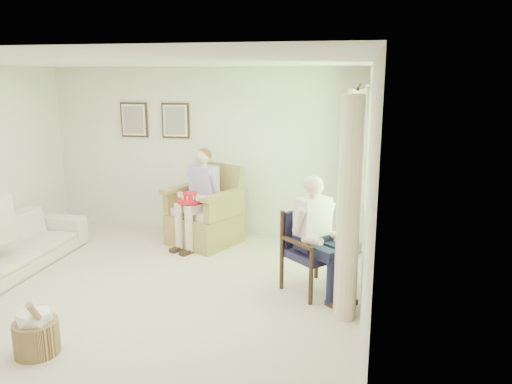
% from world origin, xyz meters
% --- Properties ---
extents(floor, '(5.50, 5.50, 0.00)m').
position_xyz_m(floor, '(0.00, 0.00, 0.00)').
color(floor, beige).
rests_on(floor, ground).
extents(back_wall, '(5.00, 0.04, 2.60)m').
position_xyz_m(back_wall, '(0.00, 2.75, 1.30)').
color(back_wall, silver).
rests_on(back_wall, ground).
extents(right_wall, '(0.04, 5.50, 2.60)m').
position_xyz_m(right_wall, '(2.50, 0.00, 1.30)').
color(right_wall, silver).
rests_on(right_wall, ground).
extents(ceiling, '(5.00, 5.50, 0.02)m').
position_xyz_m(ceiling, '(0.00, 0.00, 2.60)').
color(ceiling, white).
rests_on(ceiling, back_wall).
extents(window, '(0.13, 2.50, 1.63)m').
position_xyz_m(window, '(2.46, 1.20, 1.58)').
color(window, '#2D6B23').
rests_on(window, right_wall).
extents(curtain_left, '(0.34, 0.34, 2.30)m').
position_xyz_m(curtain_left, '(2.33, 0.22, 1.15)').
color(curtain_left, beige).
rests_on(curtain_left, ground).
extents(curtain_right, '(0.34, 0.34, 2.30)m').
position_xyz_m(curtain_right, '(2.33, 2.18, 1.15)').
color(curtain_right, beige).
rests_on(curtain_right, ground).
extents(framed_print_left, '(0.45, 0.05, 0.55)m').
position_xyz_m(framed_print_left, '(-1.15, 2.71, 1.78)').
color(framed_print_left, '#382114').
rests_on(framed_print_left, back_wall).
extents(framed_print_right, '(0.45, 0.05, 0.55)m').
position_xyz_m(framed_print_right, '(-0.45, 2.71, 1.78)').
color(framed_print_right, '#382114').
rests_on(framed_print_right, back_wall).
extents(wicker_armchair, '(0.92, 0.91, 1.17)m').
position_xyz_m(wicker_armchair, '(0.18, 2.17, 0.37)').
color(wicker_armchair, tan).
rests_on(wicker_armchair, ground).
extents(wood_armchair, '(0.60, 0.57, 0.93)m').
position_xyz_m(wood_armchair, '(1.95, 0.86, 0.51)').
color(wood_armchair, black).
rests_on(wood_armchair, ground).
extents(sofa, '(2.13, 0.83, 0.62)m').
position_xyz_m(sofa, '(-1.95, 0.70, 0.31)').
color(sofa, beige).
rests_on(sofa, ground).
extents(person_wicker, '(0.40, 0.63, 1.42)m').
position_xyz_m(person_wicker, '(0.18, 2.02, 0.84)').
color(person_wicker, beige).
rests_on(person_wicker, ground).
extents(person_dark, '(0.40, 0.62, 1.34)m').
position_xyz_m(person_dark, '(1.95, 0.70, 0.78)').
color(person_dark, '#171933').
rests_on(person_dark, ground).
extents(red_hat, '(0.37, 0.37, 0.14)m').
position_xyz_m(red_hat, '(0.07, 1.84, 0.76)').
color(red_hat, red).
rests_on(red_hat, person_wicker).
extents(hatbox, '(0.52, 0.52, 0.59)m').
position_xyz_m(hatbox, '(-0.37, -1.12, 0.23)').
color(hatbox, tan).
rests_on(hatbox, ground).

